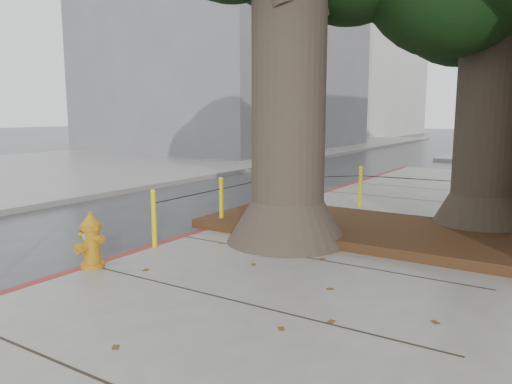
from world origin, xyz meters
The scene contains 9 objects.
ground centered at (0.00, 0.00, 0.00)m, with size 140.00×140.00×0.00m, color #28282B.
sidewalk_opposite centered at (-14.00, 10.00, 0.07)m, with size 14.00×60.00×0.15m, color slate.
curb_red centered at (-2.00, 2.50, 0.07)m, with size 0.14×26.00×0.16m, color maroon.
planter_bed centered at (0.90, 3.90, 0.23)m, with size 6.40×2.60×0.16m, color black.
building_far_grey centered at (-15.00, 22.00, 6.00)m, with size 12.00×16.00×12.00m, color slate.
building_far_white centered at (-17.00, 45.00, 7.50)m, with size 12.00×18.00×15.00m, color silver.
bollard_ring centered at (-0.87, 4.38, 0.66)m, with size 3.79×5.39×0.95m.
fire_hydrant centered at (-1.90, -0.03, 0.54)m, with size 0.42×0.38×0.79m.
car_dark centered at (-11.43, 18.60, 0.60)m, with size 1.69×4.17×1.21m, color black.
Camera 1 is at (3.67, -4.47, 2.29)m, focal length 35.00 mm.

